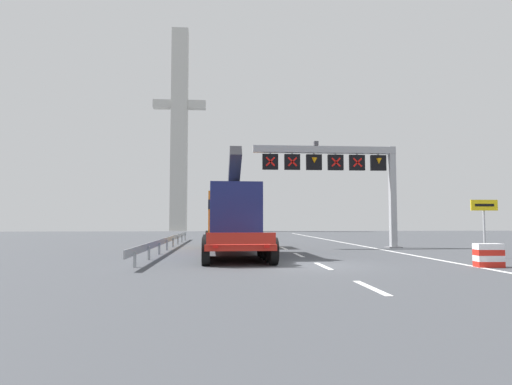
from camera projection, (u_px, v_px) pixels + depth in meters
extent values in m
plane|color=#424449|center=(311.00, 265.00, 17.48)|extent=(112.00, 112.00, 0.00)
cube|color=silver|center=(371.00, 288.00, 11.54)|extent=(0.20, 2.60, 0.01)
cube|color=silver|center=(323.00, 266.00, 17.04)|extent=(0.20, 2.60, 0.01)
cube|color=silver|center=(299.00, 255.00, 22.54)|extent=(0.20, 2.60, 0.01)
cube|color=silver|center=(284.00, 248.00, 28.04)|extent=(0.20, 2.60, 0.01)
cube|color=silver|center=(274.00, 244.00, 33.54)|extent=(0.20, 2.60, 0.01)
cube|color=silver|center=(266.00, 240.00, 39.04)|extent=(0.20, 2.60, 0.01)
cube|color=silver|center=(261.00, 238.00, 44.54)|extent=(0.20, 2.60, 0.01)
cube|color=silver|center=(257.00, 236.00, 50.05)|extent=(0.20, 2.60, 0.01)
cube|color=silver|center=(253.00, 234.00, 55.55)|extent=(0.20, 2.60, 0.01)
cube|color=silver|center=(251.00, 233.00, 61.05)|extent=(0.20, 2.60, 0.01)
cube|color=silver|center=(248.00, 232.00, 66.55)|extent=(0.20, 2.60, 0.01)
cube|color=silver|center=(365.00, 246.00, 29.90)|extent=(0.20, 63.00, 0.01)
cube|color=#9EA0A5|center=(393.00, 197.00, 28.73)|extent=(0.40, 0.40, 6.66)
cube|color=slate|center=(394.00, 247.00, 28.52)|extent=(0.90, 0.90, 0.08)
cube|color=#9EA0A5|center=(325.00, 150.00, 28.58)|extent=(9.43, 0.44, 0.44)
cube|color=#4C4C51|center=(316.00, 144.00, 28.56)|extent=(0.28, 0.40, 0.28)
cube|color=black|center=(378.00, 163.00, 28.80)|extent=(1.02, 0.24, 1.02)
cube|color=#9EA0A5|center=(378.00, 155.00, 28.84)|extent=(0.08, 0.08, 0.16)
cone|color=orange|center=(379.00, 161.00, 28.68)|extent=(0.37, 0.37, 0.36)
cube|color=black|center=(357.00, 163.00, 28.69)|extent=(1.02, 0.24, 1.02)
cube|color=#9EA0A5|center=(357.00, 154.00, 28.73)|extent=(0.08, 0.08, 0.16)
cube|color=red|center=(358.00, 162.00, 28.56)|extent=(0.62, 0.02, 0.62)
cube|color=red|center=(358.00, 162.00, 28.56)|extent=(0.62, 0.02, 0.62)
cube|color=black|center=(336.00, 162.00, 28.58)|extent=(1.02, 0.24, 1.02)
cube|color=#9EA0A5|center=(335.00, 154.00, 28.62)|extent=(0.08, 0.08, 0.16)
cube|color=red|center=(336.00, 162.00, 28.45)|extent=(0.62, 0.02, 0.62)
cube|color=red|center=(336.00, 162.00, 28.45)|extent=(0.62, 0.02, 0.62)
cube|color=black|center=(314.00, 162.00, 28.47)|extent=(1.02, 0.24, 1.02)
cube|color=#9EA0A5|center=(314.00, 154.00, 28.51)|extent=(0.08, 0.08, 0.16)
cone|color=orange|center=(314.00, 160.00, 28.35)|extent=(0.37, 0.37, 0.36)
cube|color=black|center=(292.00, 162.00, 28.36)|extent=(1.02, 0.24, 1.02)
cube|color=#9EA0A5|center=(292.00, 153.00, 28.40)|extent=(0.08, 0.08, 0.16)
cube|color=red|center=(292.00, 162.00, 28.23)|extent=(0.62, 0.02, 0.62)
cube|color=red|center=(292.00, 162.00, 28.23)|extent=(0.62, 0.02, 0.62)
cube|color=black|center=(270.00, 162.00, 28.25)|extent=(1.02, 0.24, 1.02)
cube|color=#9EA0A5|center=(270.00, 153.00, 28.29)|extent=(0.08, 0.08, 0.16)
cube|color=red|center=(270.00, 162.00, 28.12)|extent=(0.62, 0.02, 0.62)
cube|color=red|center=(270.00, 162.00, 28.12)|extent=(0.62, 0.02, 0.62)
cube|color=red|center=(234.00, 242.00, 21.88)|extent=(3.11, 10.48, 0.24)
cube|color=red|center=(241.00, 238.00, 16.66)|extent=(2.66, 0.16, 0.44)
cylinder|color=black|center=(206.00, 252.00, 17.26)|extent=(0.35, 1.11, 1.10)
cylinder|color=black|center=(273.00, 251.00, 17.54)|extent=(0.35, 1.11, 1.10)
cylinder|color=black|center=(206.00, 250.00, 18.30)|extent=(0.35, 1.11, 1.10)
cylinder|color=black|center=(270.00, 249.00, 18.59)|extent=(0.35, 1.11, 1.10)
cylinder|color=black|center=(206.00, 248.00, 19.34)|extent=(0.35, 1.11, 1.10)
cylinder|color=black|center=(267.00, 248.00, 19.63)|extent=(0.35, 1.11, 1.10)
cylinder|color=black|center=(206.00, 247.00, 20.38)|extent=(0.35, 1.11, 1.10)
cylinder|color=black|center=(264.00, 247.00, 20.67)|extent=(0.35, 1.11, 1.10)
cylinder|color=black|center=(206.00, 246.00, 21.43)|extent=(0.35, 1.11, 1.10)
cylinder|color=black|center=(261.00, 245.00, 21.71)|extent=(0.35, 1.11, 1.10)
cube|color=orange|center=(228.00, 216.00, 29.01)|extent=(2.67, 3.28, 3.10)
cube|color=black|center=(228.00, 205.00, 29.06)|extent=(2.70, 3.30, 0.60)
cylinder|color=black|center=(208.00, 239.00, 29.65)|extent=(0.37, 1.11, 1.10)
cylinder|color=black|center=(246.00, 239.00, 29.92)|extent=(0.37, 1.11, 1.10)
cylinder|color=black|center=(208.00, 240.00, 27.66)|extent=(0.37, 1.11, 1.10)
cylinder|color=black|center=(249.00, 240.00, 27.94)|extent=(0.37, 1.11, 1.10)
cube|color=navy|center=(233.00, 212.00, 22.37)|extent=(2.55, 5.79, 2.70)
cube|color=#2D2D33|center=(234.00, 173.00, 21.64)|extent=(0.65, 2.96, 2.29)
cube|color=red|center=(215.00, 247.00, 16.50)|extent=(0.20, 0.07, 0.12)
cube|color=red|center=(267.00, 246.00, 16.71)|extent=(0.20, 0.07, 0.12)
cylinder|color=#9EA0A5|center=(484.00, 229.00, 20.63)|extent=(0.10, 0.10, 2.76)
cube|color=yellow|center=(484.00, 205.00, 20.65)|extent=(1.32, 0.06, 0.51)
cube|color=black|center=(485.00, 205.00, 20.61)|extent=(0.95, 0.01, 0.12)
cube|color=red|center=(489.00, 264.00, 16.67)|extent=(1.03, 0.55, 0.23)
cube|color=white|center=(489.00, 258.00, 16.68)|extent=(1.03, 0.55, 0.22)
cube|color=red|center=(488.00, 252.00, 16.70)|extent=(1.03, 0.55, 0.23)
cube|color=white|center=(488.00, 247.00, 16.71)|extent=(1.03, 0.55, 0.23)
cube|color=#999EA3|center=(169.00, 239.00, 27.84)|extent=(0.04, 25.81, 0.32)
cube|color=#999EA3|center=(135.00, 260.00, 16.59)|extent=(0.10, 0.10, 0.60)
cube|color=#999EA3|center=(149.00, 253.00, 19.80)|extent=(0.10, 0.10, 0.60)
cube|color=#999EA3|center=(159.00, 249.00, 23.01)|extent=(0.10, 0.10, 0.60)
cube|color=#999EA3|center=(167.00, 245.00, 26.22)|extent=(0.10, 0.10, 0.60)
cube|color=#999EA3|center=(173.00, 243.00, 29.43)|extent=(0.10, 0.10, 0.60)
cube|color=#999EA3|center=(178.00, 240.00, 32.64)|extent=(0.10, 0.10, 0.60)
cube|color=#999EA3|center=(182.00, 239.00, 35.85)|extent=(0.10, 0.10, 0.60)
cube|color=#999EA3|center=(185.00, 237.00, 39.06)|extent=(0.10, 0.10, 0.60)
cube|color=#B7B7B2|center=(179.00, 129.00, 75.41)|extent=(2.80, 2.00, 35.22)
cube|color=#B7B7B2|center=(180.00, 105.00, 75.68)|extent=(9.00, 1.60, 1.40)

